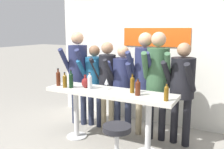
% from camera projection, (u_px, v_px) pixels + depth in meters
% --- Properties ---
extents(ground_plane, '(40.00, 40.00, 0.00)m').
position_uv_depth(ground_plane, '(110.00, 145.00, 4.16)').
color(ground_plane, gray).
extents(back_wall, '(3.74, 0.12, 2.56)m').
position_uv_depth(back_wall, '(141.00, 59.00, 5.12)').
color(back_wall, silver).
rests_on(back_wall, ground_plane).
extents(tasting_table, '(2.14, 0.57, 0.92)m').
position_uv_depth(tasting_table, '(110.00, 100.00, 4.02)').
color(tasting_table, silver).
rests_on(tasting_table, ground_plane).
extents(bar_stool, '(0.39, 0.39, 0.68)m').
position_uv_depth(bar_stool, '(117.00, 142.00, 3.24)').
color(bar_stool, silver).
rests_on(bar_stool, ground_plane).
extents(person_far_left, '(0.47, 0.60, 1.84)m').
position_uv_depth(person_far_left, '(78.00, 68.00, 4.87)').
color(person_far_left, '#23283D').
rests_on(person_far_left, ground_plane).
extents(person_left, '(0.43, 0.52, 1.59)m').
position_uv_depth(person_left, '(94.00, 77.00, 4.78)').
color(person_left, '#23283D').
rests_on(person_left, ground_plane).
extents(person_center_left, '(0.39, 0.52, 1.67)m').
position_uv_depth(person_center_left, '(107.00, 76.00, 4.58)').
color(person_center_left, gray).
rests_on(person_center_left, ground_plane).
extents(person_center, '(0.50, 0.57, 1.61)m').
position_uv_depth(person_center, '(123.00, 80.00, 4.53)').
color(person_center, '#23283D').
rests_on(person_center, ground_plane).
extents(person_center_right, '(0.44, 0.57, 1.84)m').
position_uv_depth(person_center_right, '(144.00, 73.00, 4.31)').
color(person_center_right, gray).
rests_on(person_center_right, ground_plane).
extents(person_right, '(0.51, 0.63, 1.85)m').
position_uv_depth(person_right, '(157.00, 74.00, 4.14)').
color(person_right, black).
rests_on(person_right, ground_plane).
extents(person_far_right, '(0.53, 0.62, 1.69)m').
position_uv_depth(person_far_right, '(182.00, 83.00, 3.99)').
color(person_far_right, black).
rests_on(person_far_right, ground_plane).
extents(wine_bottle_0, '(0.07, 0.07, 0.26)m').
position_uv_depth(wine_bottle_0, '(65.00, 80.00, 4.19)').
color(wine_bottle_0, brown).
rests_on(wine_bottle_0, tasting_table).
extents(wine_bottle_1, '(0.08, 0.08, 0.26)m').
position_uv_depth(wine_bottle_1, '(138.00, 87.00, 3.69)').
color(wine_bottle_1, '#4C1E0F').
rests_on(wine_bottle_1, tasting_table).
extents(wine_bottle_2, '(0.08, 0.08, 0.28)m').
position_uv_depth(wine_bottle_2, '(90.00, 81.00, 4.10)').
color(wine_bottle_2, '#B7BCC1').
rests_on(wine_bottle_2, tasting_table).
extents(wine_bottle_3, '(0.06, 0.06, 0.25)m').
position_uv_depth(wine_bottle_3, '(166.00, 93.00, 3.41)').
color(wine_bottle_3, brown).
rests_on(wine_bottle_3, tasting_table).
extents(wine_bottle_4, '(0.07, 0.07, 0.31)m').
position_uv_depth(wine_bottle_4, '(71.00, 80.00, 4.16)').
color(wine_bottle_4, black).
rests_on(wine_bottle_4, tasting_table).
extents(wine_bottle_5, '(0.07, 0.07, 0.30)m').
position_uv_depth(wine_bottle_5, '(58.00, 78.00, 4.32)').
color(wine_bottle_5, '#4C1E0F').
rests_on(wine_bottle_5, tasting_table).
extents(wine_bottle_6, '(0.07, 0.07, 0.31)m').
position_uv_depth(wine_bottle_6, '(132.00, 84.00, 3.83)').
color(wine_bottle_6, brown).
rests_on(wine_bottle_6, tasting_table).
extents(wine_glass_0, '(0.07, 0.07, 0.18)m').
position_uv_depth(wine_glass_0, '(106.00, 82.00, 4.05)').
color(wine_glass_0, silver).
rests_on(wine_glass_0, tasting_table).
extents(decorative_vase, '(0.13, 0.13, 0.22)m').
position_uv_depth(decorative_vase, '(86.00, 82.00, 4.18)').
color(decorative_vase, maroon).
rests_on(decorative_vase, tasting_table).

